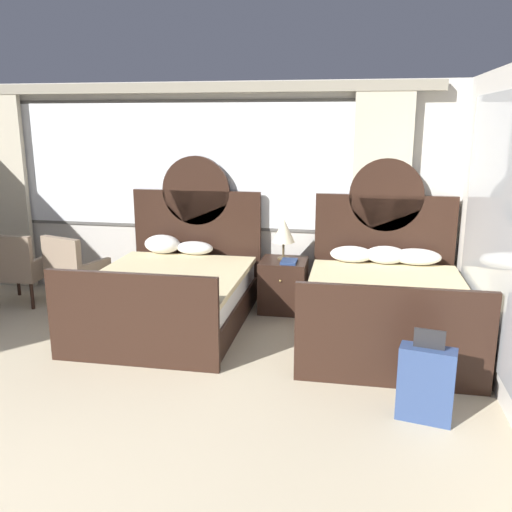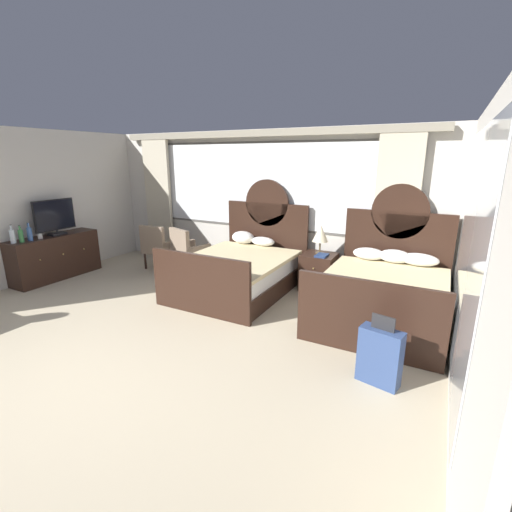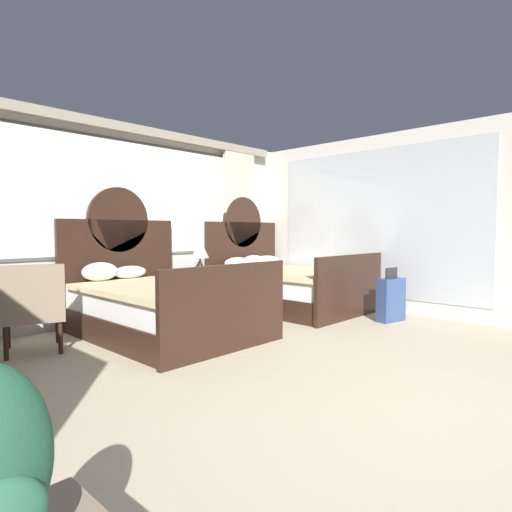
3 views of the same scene
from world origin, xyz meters
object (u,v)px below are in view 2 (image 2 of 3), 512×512
at_px(dresser_minibar, 56,257).
at_px(nightstand_between_beds, 319,272).
at_px(bottle_water_clear, 12,236).
at_px(bed_near_mirror, 383,293).
at_px(book_on_nightstand, 322,255).
at_px(armchair_by_window_centre, 159,245).
at_px(armchair_by_window_left, 188,249).
at_px(cup_on_dresser, 40,236).
at_px(bottle_soda_green, 21,236).
at_px(suitcase_on_floor, 380,356).
at_px(tv_flatscreen, 55,217).
at_px(table_lamp_on_nightstand, 321,234).
at_px(bottle_spirit_blue, 30,234).
at_px(bed_near_window, 240,270).

bearing_deg(dresser_minibar, nightstand_between_beds, 20.82).
bearing_deg(bottle_water_clear, nightstand_between_beds, 28.04).
xyz_separation_m(bed_near_mirror, book_on_nightstand, (-1.09, 0.55, 0.27)).
bearing_deg(bottle_water_clear, armchair_by_window_centre, 57.66).
relative_size(dresser_minibar, armchair_by_window_left, 1.73).
relative_size(nightstand_between_beds, cup_on_dresser, 5.68).
bearing_deg(bottle_soda_green, dresser_minibar, 96.76).
bearing_deg(suitcase_on_floor, tv_flatscreen, 173.69).
height_order(table_lamp_on_nightstand, dresser_minibar, table_lamp_on_nightstand).
height_order(bottle_water_clear, armchair_by_window_left, bottle_water_clear).
xyz_separation_m(cup_on_dresser, armchair_by_window_centre, (1.24, 1.61, -0.37)).
distance_m(bottle_water_clear, cup_on_dresser, 0.44).
relative_size(nightstand_between_beds, table_lamp_on_nightstand, 1.24).
distance_m(nightstand_between_beds, armchair_by_window_centre, 3.28).
relative_size(armchair_by_window_left, suitcase_on_floor, 1.23).
xyz_separation_m(nightstand_between_beds, book_on_nightstand, (0.08, -0.11, 0.32)).
relative_size(bed_near_mirror, bottle_soda_green, 7.49).
relative_size(dresser_minibar, bottle_spirit_blue, 4.95).
xyz_separation_m(bed_near_mirror, bottle_spirit_blue, (-5.64, -1.50, 0.57)).
xyz_separation_m(bottle_water_clear, bottle_soda_green, (0.05, 0.11, -0.01)).
xyz_separation_m(bed_near_window, bottle_soda_green, (-3.31, -1.64, 0.57)).
distance_m(bottle_soda_green, cup_on_dresser, 0.33).
bearing_deg(cup_on_dresser, dresser_minibar, 103.74).
xyz_separation_m(table_lamp_on_nightstand, bottle_soda_green, (-4.47, -2.36, -0.04)).
bearing_deg(tv_flatscreen, bottle_spirit_blue, -84.79).
distance_m(nightstand_between_beds, armchair_by_window_left, 2.55).
bearing_deg(armchair_by_window_centre, bottle_spirit_blue, -124.53).
relative_size(bottle_spirit_blue, suitcase_on_floor, 0.43).
height_order(book_on_nightstand, dresser_minibar, dresser_minibar).
bearing_deg(bottle_spirit_blue, bottle_water_clear, -103.38).
xyz_separation_m(bed_near_window, bottle_water_clear, (-3.37, -1.74, 0.58)).
bearing_deg(bed_near_window, suitcase_on_floor, -32.34).
xyz_separation_m(book_on_nightstand, bottle_water_clear, (-4.61, -2.31, 0.30)).
xyz_separation_m(nightstand_between_beds, table_lamp_on_nightstand, (-0.01, 0.05, 0.66)).
relative_size(bottle_water_clear, bottle_spirit_blue, 1.00).
bearing_deg(armchair_by_window_left, armchair_by_window_centre, -179.68).
relative_size(book_on_nightstand, bottle_water_clear, 0.82).
xyz_separation_m(tv_flatscreen, bottle_spirit_blue, (0.05, -0.52, -0.20)).
height_order(table_lamp_on_nightstand, tv_flatscreen, tv_flatscreen).
bearing_deg(tv_flatscreen, cup_on_dresser, -83.68).
height_order(nightstand_between_beds, bottle_soda_green, bottle_soda_green).
height_order(book_on_nightstand, armchair_by_window_left, armchair_by_window_left).
distance_m(bottle_spirit_blue, armchair_by_window_centre, 2.21).
relative_size(dresser_minibar, suitcase_on_floor, 2.14).
height_order(table_lamp_on_nightstand, cup_on_dresser, table_lamp_on_nightstand).
relative_size(armchair_by_window_centre, suitcase_on_floor, 1.23).
bearing_deg(bed_near_window, bottle_soda_green, -153.71).
relative_size(bed_near_mirror, cup_on_dresser, 20.25).
bearing_deg(bottle_soda_green, bed_near_mirror, 16.26).
height_order(bed_near_window, table_lamp_on_nightstand, bed_near_window).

